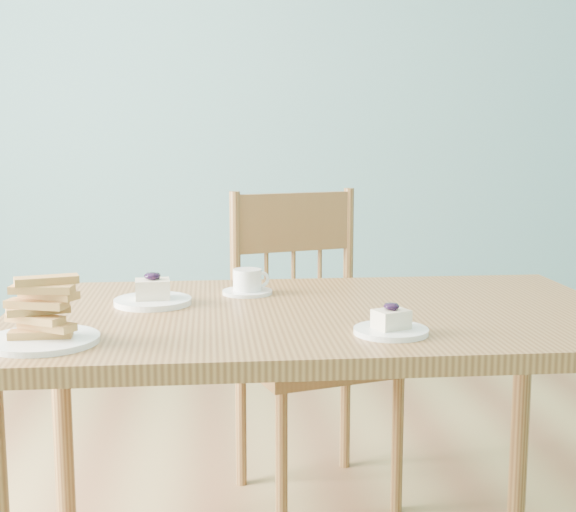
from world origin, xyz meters
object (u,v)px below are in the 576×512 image
(cheesecake_plate_far, at_px, (153,296))
(dining_table, at_px, (315,342))
(cheesecake_plate_near, at_px, (391,326))
(coffee_cup, at_px, (248,283))
(biscotti_plate, at_px, (42,320))
(dining_chair, at_px, (311,343))

(cheesecake_plate_far, bearing_deg, dining_table, -15.52)
(dining_table, distance_m, cheesecake_plate_far, 0.38)
(cheesecake_plate_near, xyz_separation_m, coffee_cup, (-0.25, 0.41, 0.01))
(cheesecake_plate_near, relative_size, coffee_cup, 1.20)
(cheesecake_plate_far, xyz_separation_m, biscotti_plate, (-0.18, -0.32, 0.02))
(coffee_cup, height_order, biscotti_plate, biscotti_plate)
(cheesecake_plate_near, bearing_deg, dining_chair, 92.88)
(dining_chair, bearing_deg, cheesecake_plate_far, -145.43)
(coffee_cup, bearing_deg, dining_table, -60.21)
(dining_table, xyz_separation_m, dining_chair, (0.08, 0.63, -0.17))
(dining_chair, relative_size, cheesecake_plate_far, 5.31)
(coffee_cup, bearing_deg, biscotti_plate, -139.00)
(dining_chair, xyz_separation_m, cheesecake_plate_far, (-0.43, -0.53, 0.26))
(cheesecake_plate_far, bearing_deg, cheesecake_plate_near, -33.90)
(dining_table, height_order, cheesecake_plate_far, cheesecake_plate_far)
(dining_table, relative_size, cheesecake_plate_far, 7.69)
(dining_table, height_order, coffee_cup, coffee_cup)
(cheesecake_plate_near, height_order, biscotti_plate, biscotti_plate)
(dining_chair, bearing_deg, dining_table, -113.11)
(dining_table, xyz_separation_m, cheesecake_plate_near, (0.12, -0.22, 0.09))
(dining_table, height_order, biscotti_plate, biscotti_plate)
(dining_table, relative_size, dining_chair, 1.45)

